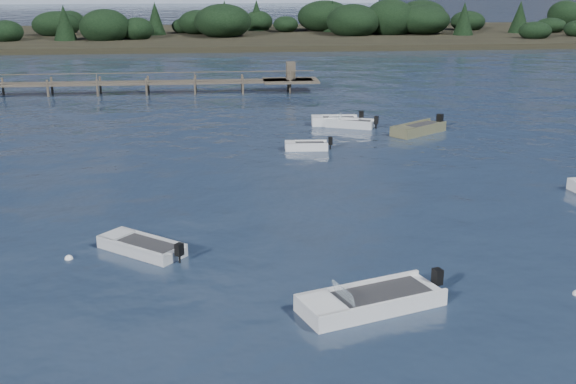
{
  "coord_description": "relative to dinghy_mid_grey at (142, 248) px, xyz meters",
  "views": [
    {
      "loc": [
        -2.64,
        -17.46,
        10.85
      ],
      "look_at": [
        0.44,
        14.0,
        1.0
      ],
      "focal_mm": 45.0,
      "sensor_mm": 36.0,
      "label": 1
    }
  ],
  "objects": [
    {
      "name": "ground",
      "position": [
        5.85,
        50.23,
        -0.14
      ],
      "size": [
        400.0,
        400.0,
        0.0
      ],
      "primitive_type": "plane",
      "color": "#162234",
      "rests_on": "ground"
    },
    {
      "name": "dinghy_mid_grey",
      "position": [
        0.0,
        0.0,
        0.0
      ],
      "size": [
        3.71,
        3.4,
        1.01
      ],
      "color": "#B8BEC0",
      "rests_on": "ground"
    },
    {
      "name": "tender_far_white",
      "position": [
        8.61,
        16.18,
        0.01
      ],
      "size": [
        2.97,
        1.16,
        1.01
      ],
      "color": "silver",
      "rests_on": "ground"
    },
    {
      "name": "dinghy_mid_white_a",
      "position": [
        8.07,
        -5.8,
        0.02
      ],
      "size": [
        5.29,
        3.32,
        1.22
      ],
      "color": "silver",
      "rests_on": "ground"
    },
    {
      "name": "tender_far_grey_b",
      "position": [
        11.55,
        23.3,
        0.04
      ],
      "size": [
        3.77,
        1.59,
        1.27
      ],
      "color": "silver",
      "rests_on": "ground"
    },
    {
      "name": "dinghy_extra_a",
      "position": [
        16.79,
        20.0,
        0.05
      ],
      "size": [
        4.31,
        3.72,
        1.32
      ],
      "color": "olive",
      "rests_on": "ground"
    },
    {
      "name": "dinghy_extra_b",
      "position": [
        12.51,
        22.51,
        0.02
      ],
      "size": [
        3.69,
        2.44,
        1.18
      ],
      "color": "#B8BEC0",
      "rests_on": "ground"
    },
    {
      "name": "buoy_c",
      "position": [
        -2.76,
        -0.49,
        -0.14
      ],
      "size": [
        0.32,
        0.32,
        0.32
      ],
      "primitive_type": "sphere",
      "color": "white",
      "rests_on": "ground"
    },
    {
      "name": "jetty",
      "position": [
        -15.89,
        38.22,
        0.85
      ],
      "size": [
        64.5,
        3.2,
        3.4
      ],
      "color": "brown",
      "rests_on": "ground"
    },
    {
      "name": "far_headland",
      "position": [
        30.85,
        90.23,
        1.83
      ],
      "size": [
        190.0,
        40.0,
        5.8
      ],
      "color": "black",
      "rests_on": "ground"
    }
  ]
}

